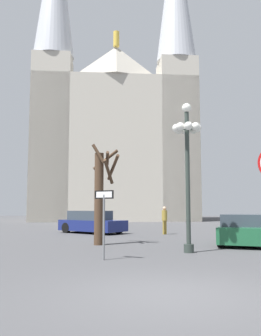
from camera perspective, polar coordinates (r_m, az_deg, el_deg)
ground_plane at (r=7.22m, az=6.45°, el=-19.04°), size 120.00×120.00×0.00m
cathedral at (r=45.43m, az=-2.49°, el=6.75°), size 19.92×13.83×38.74m
one_way_arrow_sign at (r=11.45m, az=-4.18°, el=-7.22°), size 0.62×0.36×2.14m
street_lamp at (r=13.53m, az=8.85°, el=2.47°), size 1.08×1.08×5.45m
bare_tree at (r=15.94m, az=-4.75°, el=-3.89°), size 1.29×1.52×4.34m
parked_car_near_green at (r=16.70m, az=17.17°, el=-9.24°), size 3.09×4.51×1.31m
parked_car_far_navy at (r=23.03m, az=-6.09°, el=-8.47°), size 4.48×4.04×1.38m
pedestrian_walking at (r=21.98m, az=5.34°, el=-7.71°), size 0.32×0.32×1.64m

